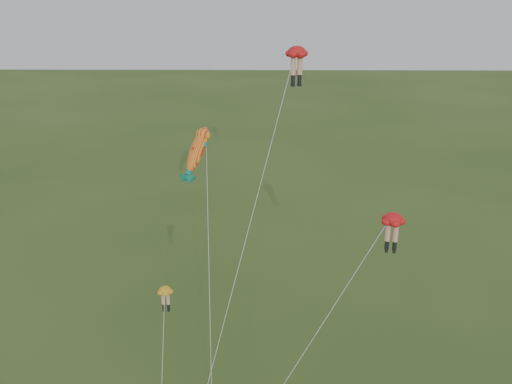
{
  "coord_description": "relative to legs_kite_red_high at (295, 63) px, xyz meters",
  "views": [
    {
      "loc": [
        2.06,
        -25.91,
        24.24
      ],
      "look_at": [
        1.61,
        6.0,
        12.66
      ],
      "focal_mm": 40.0,
      "sensor_mm": 36.0,
      "label": 1
    }
  ],
  "objects": [
    {
      "name": "legs_kite_red_high",
      "position": [
        0.0,
        0.0,
        0.0
      ],
      "size": [
        6.83,
        10.13,
        21.06
      ],
      "rotation": [
        0.0,
        0.0,
        0.33
      ],
      "color": "red",
      "rests_on": "ground"
    },
    {
      "name": "legs_kite_yellow",
      "position": [
        -7.0,
        -6.08,
        -11.88
      ],
      "size": [
        0.91,
        3.27,
        9.07
      ],
      "rotation": [
        0.0,
        0.0,
        -0.04
      ],
      "color": "gold",
      "rests_on": "ground"
    },
    {
      "name": "fish_kite",
      "position": [
        -5.5,
        -1.46,
        -4.78
      ],
      "size": [
        2.08,
        7.29,
        16.84
      ],
      "rotation": [
        0.88,
        0.0,
        -0.49
      ],
      "color": "orange",
      "rests_on": "ground"
    },
    {
      "name": "legs_kite_red_mid",
      "position": [
        5.12,
        -4.37,
        -8.11
      ],
      "size": [
        9.46,
        5.81,
        12.74
      ],
      "rotation": [
        0.0,
        0.0,
        -0.21
      ],
      "color": "red",
      "rests_on": "ground"
    }
  ]
}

